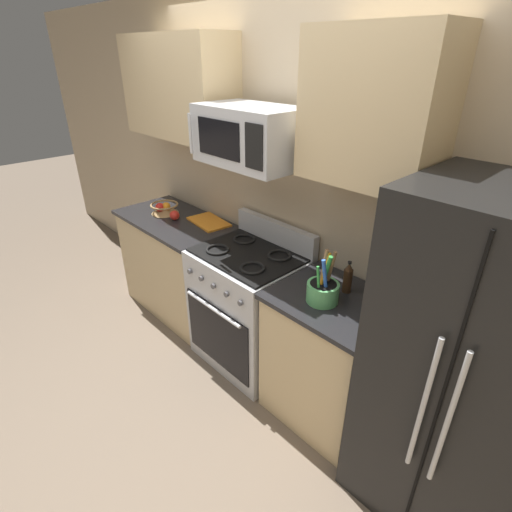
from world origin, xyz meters
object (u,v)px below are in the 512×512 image
cutting_board (209,222)px  bottle_soy (348,278)px  range_oven (249,306)px  utensil_crock (323,290)px  microwave (250,136)px  refrigerator (469,375)px  apple_loose (175,215)px  fruit_basket (164,208)px

cutting_board → bottle_soy: bearing=-2.0°
range_oven → utensil_crock: size_ratio=3.44×
cutting_board → microwave: bearing=-11.4°
refrigerator → apple_loose: size_ratio=21.37×
fruit_basket → apple_loose: 0.19m
range_oven → apple_loose: size_ratio=13.32×
microwave → bottle_soy: (0.75, 0.09, -0.73)m
utensil_crock → cutting_board: (-1.38, 0.23, -0.06)m
apple_loose → bottle_soy: (1.67, 0.12, 0.05)m
refrigerator → apple_loose: (-2.44, 0.01, 0.08)m
bottle_soy → cutting_board: bearing=178.0°
fruit_basket → range_oven: bearing=-0.5°
apple_loose → cutting_board: bearing=34.4°
refrigerator → fruit_basket: 2.63m
range_oven → cutting_board: bearing=166.5°
fruit_basket → apple_loose: fruit_basket is taller
utensil_crock → cutting_board: utensil_crock is taller
range_oven → cutting_board: (-0.67, 0.16, 0.44)m
refrigerator → utensil_crock: refrigerator is taller
refrigerator → bottle_soy: 0.79m
range_oven → microwave: (-0.00, 0.03, 1.26)m
refrigerator → microwave: microwave is taller
utensil_crock → fruit_basket: (-1.82, 0.08, -0.02)m
microwave → cutting_board: 1.06m
utensil_crock → bottle_soy: (0.04, 0.19, 0.02)m
range_oven → refrigerator: (1.52, -0.02, 0.40)m
refrigerator → fruit_basket: size_ratio=7.15×
microwave → cutting_board: bearing=168.6°
range_oven → fruit_basket: 1.21m
microwave → utensil_crock: 1.04m
fruit_basket → refrigerator: bearing=-0.6°
refrigerator → bottle_soy: refrigerator is taller
fruit_basket → cutting_board: (0.44, 0.15, -0.04)m
utensil_crock → cutting_board: size_ratio=0.85×
utensil_crock → apple_loose: bearing=177.8°
range_oven → microwave: microwave is taller
microwave → apple_loose: (-0.92, -0.04, -0.78)m
range_oven → cutting_board: size_ratio=2.93×
utensil_crock → fruit_basket: size_ratio=1.30×
refrigerator → apple_loose: 2.44m
cutting_board → utensil_crock: bearing=-9.7°
cutting_board → apple_loose: bearing=-145.6°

